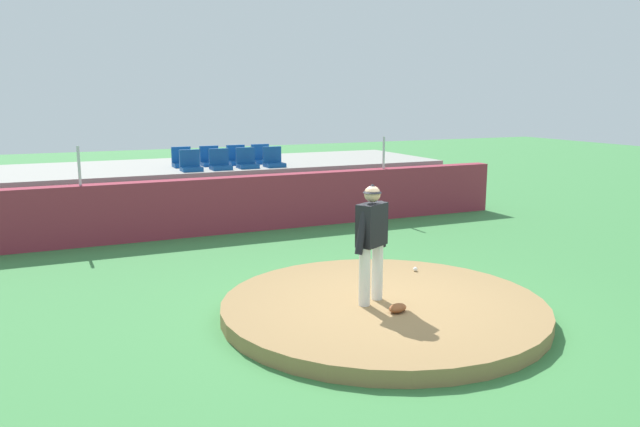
% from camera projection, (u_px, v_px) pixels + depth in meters
% --- Properties ---
extents(ground_plane, '(60.00, 60.00, 0.00)m').
position_uv_depth(ground_plane, '(383.00, 315.00, 9.03)').
color(ground_plane, '#3C7F41').
extents(pitchers_mound, '(4.67, 4.67, 0.21)m').
position_uv_depth(pitchers_mound, '(383.00, 308.00, 9.01)').
color(pitchers_mound, olive).
rests_on(pitchers_mound, ground_plane).
extents(pitcher, '(0.69, 0.45, 1.71)m').
position_uv_depth(pitcher, '(372.00, 234.00, 8.75)').
color(pitcher, silver).
rests_on(pitcher, pitchers_mound).
extents(baseball, '(0.07, 0.07, 0.07)m').
position_uv_depth(baseball, '(415.00, 269.00, 10.49)').
color(baseball, white).
rests_on(baseball, pitchers_mound).
extents(fielding_glove, '(0.36, 0.31, 0.11)m').
position_uv_depth(fielding_glove, '(398.00, 308.00, 8.52)').
color(fielding_glove, brown).
rests_on(fielding_glove, pitchers_mound).
extents(brick_barrier, '(13.60, 0.40, 1.29)m').
position_uv_depth(brick_barrier, '(247.00, 203.00, 14.55)').
color(brick_barrier, maroon).
rests_on(brick_barrier, ground_plane).
extents(fence_post_left, '(0.06, 0.06, 0.82)m').
position_uv_depth(fence_post_left, '(79.00, 166.00, 12.89)').
color(fence_post_left, silver).
rests_on(fence_post_left, brick_barrier).
extents(fence_post_right, '(0.06, 0.06, 0.82)m').
position_uv_depth(fence_post_right, '(384.00, 153.00, 15.83)').
color(fence_post_right, silver).
rests_on(fence_post_right, brick_barrier).
extents(bleacher_platform, '(11.73, 3.83, 1.35)m').
position_uv_depth(bleacher_platform, '(219.00, 188.00, 16.75)').
color(bleacher_platform, gray).
rests_on(bleacher_platform, ground_plane).
extents(stadium_chair_0, '(0.48, 0.44, 0.50)m').
position_uv_depth(stadium_chair_0, '(191.00, 164.00, 14.90)').
color(stadium_chair_0, '#114891').
rests_on(stadium_chair_0, bleacher_platform).
extents(stadium_chair_1, '(0.48, 0.44, 0.50)m').
position_uv_depth(stadium_chair_1, '(220.00, 163.00, 15.21)').
color(stadium_chair_1, '#114891').
rests_on(stadium_chair_1, bleacher_platform).
extents(stadium_chair_2, '(0.48, 0.44, 0.50)m').
position_uv_depth(stadium_chair_2, '(247.00, 162.00, 15.53)').
color(stadium_chair_2, '#114891').
rests_on(stadium_chair_2, bleacher_platform).
extents(stadium_chair_3, '(0.48, 0.44, 0.50)m').
position_uv_depth(stadium_chair_3, '(273.00, 160.00, 15.78)').
color(stadium_chair_3, '#114891').
rests_on(stadium_chair_3, bleacher_platform).
extents(stadium_chair_4, '(0.48, 0.44, 0.50)m').
position_uv_depth(stadium_chair_4, '(182.00, 161.00, 15.75)').
color(stadium_chair_4, '#114891').
rests_on(stadium_chair_4, bleacher_platform).
extents(stadium_chair_5, '(0.48, 0.44, 0.50)m').
position_uv_depth(stadium_chair_5, '(210.00, 159.00, 16.03)').
color(stadium_chair_5, '#114891').
rests_on(stadium_chair_5, bleacher_platform).
extents(stadium_chair_6, '(0.48, 0.44, 0.50)m').
position_uv_depth(stadium_chair_6, '(237.00, 158.00, 16.32)').
color(stadium_chair_6, '#114891').
rests_on(stadium_chair_6, bleacher_platform).
extents(stadium_chair_7, '(0.48, 0.44, 0.50)m').
position_uv_depth(stadium_chair_7, '(261.00, 157.00, 16.58)').
color(stadium_chair_7, '#114891').
rests_on(stadium_chair_7, bleacher_platform).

